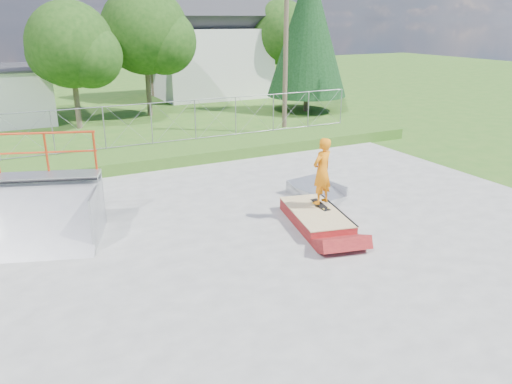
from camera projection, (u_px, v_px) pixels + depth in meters
ground at (265, 247)px, 13.12m from camera, size 120.00×120.00×0.00m
concrete_pad at (265, 246)px, 13.11m from camera, size 20.00×16.00×0.04m
grass_berm at (160, 155)px, 21.04m from camera, size 24.00×3.00×0.50m
grind_box at (316, 217)px, 14.51m from camera, size 1.93×3.03×0.42m
quarter_pipe at (40, 195)px, 12.84m from camera, size 3.40×3.13×2.79m
flat_bank_ramp at (317, 189)px, 16.85m from camera, size 1.69×1.77×0.45m
skateboard at (321, 205)px, 14.76m from camera, size 0.23×0.80×0.13m
skater at (322, 174)px, 14.44m from camera, size 0.83×0.67×1.96m
chain_link_fence at (151, 124)px, 21.50m from camera, size 20.00×0.06×1.80m
gable_house at (210, 45)px, 37.61m from camera, size 8.40×6.08×8.94m
utility_pole at (286, 54)px, 25.12m from camera, size 0.24×0.24×8.00m
tree_left_near at (76, 48)px, 26.00m from camera, size 4.76×4.48×6.65m
tree_center at (150, 34)px, 29.41m from camera, size 5.44×5.12×7.60m
tree_right_far at (285, 35)px, 37.80m from camera, size 5.10×4.80×7.12m
tree_back_mid at (154, 48)px, 37.62m from camera, size 4.08×3.84×5.70m
conifer_tree at (308, 30)px, 30.91m from camera, size 5.04×5.04×9.10m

